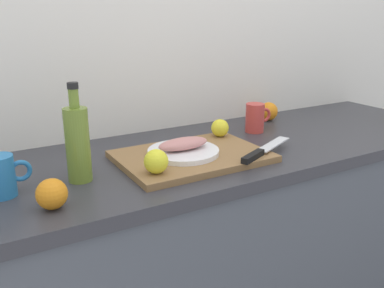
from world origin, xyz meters
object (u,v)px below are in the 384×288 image
at_px(fish_fillet, 183,144).
at_px(orange_0, 52,194).
at_px(chef_knife, 261,152).
at_px(lemon_0, 156,161).
at_px(white_plate, 183,152).
at_px(cutting_board, 192,156).
at_px(olive_oil_bottle, 78,142).
at_px(coffee_mug_0, 255,118).
at_px(coffee_mug_1, 1,176).

relative_size(fish_fillet, orange_0, 2.26).
distance_m(chef_knife, lemon_0, 0.34).
height_order(white_plate, fish_fillet, fish_fillet).
relative_size(cutting_board, chef_knife, 1.63).
height_order(chef_knife, lemon_0, lemon_0).
relative_size(white_plate, orange_0, 3.02).
xyz_separation_m(white_plate, orange_0, (-0.42, -0.14, 0.01)).
height_order(cutting_board, lemon_0, lemon_0).
height_order(cutting_board, olive_oil_bottle, olive_oil_bottle).
distance_m(cutting_board, coffee_mug_0, 0.40).
relative_size(lemon_0, orange_0, 0.92).
xyz_separation_m(coffee_mug_0, coffee_mug_1, (-0.90, -0.15, -0.00)).
bearing_deg(orange_0, chef_knife, 1.30).
height_order(coffee_mug_1, orange_0, coffee_mug_1).
bearing_deg(orange_0, coffee_mug_1, 124.04).
bearing_deg(lemon_0, chef_knife, -3.43).
height_order(white_plate, chef_knife, chef_knife).
relative_size(cutting_board, white_plate, 2.04).
bearing_deg(coffee_mug_1, fish_fillet, 0.37).
height_order(fish_fillet, chef_knife, fish_fillet).
relative_size(coffee_mug_1, orange_0, 1.54).
relative_size(cutting_board, orange_0, 6.15).
xyz_separation_m(cutting_board, white_plate, (-0.03, 0.01, 0.02)).
height_order(cutting_board, fish_fillet, fish_fillet).
distance_m(coffee_mug_0, coffee_mug_1, 0.91).
height_order(fish_fillet, olive_oil_bottle, olive_oil_bottle).
height_order(coffee_mug_0, coffee_mug_1, coffee_mug_0).
bearing_deg(chef_knife, coffee_mug_0, 29.66).
xyz_separation_m(fish_fillet, chef_knife, (0.20, -0.12, -0.02)).
xyz_separation_m(coffee_mug_1, orange_0, (0.09, -0.13, -0.02)).
distance_m(coffee_mug_1, orange_0, 0.16).
relative_size(olive_oil_bottle, coffee_mug_1, 2.37).
bearing_deg(chef_knife, coffee_mug_1, 145.66).
bearing_deg(coffee_mug_0, coffee_mug_1, -170.78).
bearing_deg(coffee_mug_0, lemon_0, -155.28).
height_order(white_plate, coffee_mug_0, coffee_mug_0).
bearing_deg(coffee_mug_1, chef_knife, -9.43).
bearing_deg(coffee_mug_1, lemon_0, -14.79).
bearing_deg(lemon_0, orange_0, -172.97).
bearing_deg(fish_fillet, lemon_0, -144.00).
distance_m(cutting_board, chef_knife, 0.21).
height_order(olive_oil_bottle, orange_0, olive_oil_bottle).
bearing_deg(coffee_mug_0, chef_knife, -125.43).
bearing_deg(fish_fillet, orange_0, -162.10).
distance_m(lemon_0, coffee_mug_0, 0.58).
bearing_deg(cutting_board, chef_knife, -32.92).
bearing_deg(orange_0, coffee_mug_0, 18.96).
bearing_deg(cutting_board, orange_0, -163.97).
distance_m(lemon_0, orange_0, 0.28).
bearing_deg(orange_0, white_plate, 17.90).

